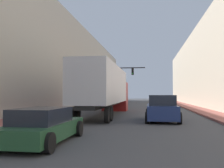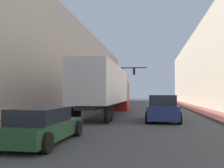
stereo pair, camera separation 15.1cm
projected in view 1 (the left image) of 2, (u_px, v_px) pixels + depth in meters
sidewalk_right at (194, 108)px, 29.72m from camera, size 2.19×80.00×0.15m
sidewalk_left at (83, 107)px, 31.79m from camera, size 2.19×80.00×0.15m
building_left at (53, 63)px, 32.64m from camera, size 6.00×80.00×11.69m
semi_truck at (106, 88)px, 21.16m from camera, size 2.56×14.07×3.95m
sedan_car at (44, 126)px, 9.09m from camera, size 1.96×4.45×1.27m
suv_car at (162, 109)px, 16.52m from camera, size 2.13×4.71×1.71m
traffic_signal_gantry at (110, 77)px, 33.81m from camera, size 6.76×0.35×5.61m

